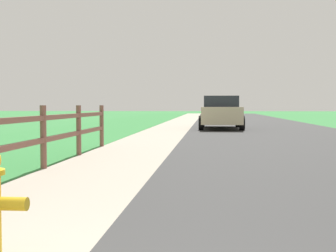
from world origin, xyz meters
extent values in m
plane|color=#347D3C|center=(0.00, 25.00, 0.00)|extent=(120.00, 120.00, 0.00)
cube|color=#343434|center=(3.50, 27.00, 0.00)|extent=(7.00, 66.00, 0.01)
cube|color=#A59B8A|center=(-3.00, 27.00, 0.00)|extent=(6.00, 66.00, 0.01)
cube|color=#347D3C|center=(-4.50, 27.00, 0.01)|extent=(5.00, 66.00, 0.00)
cylinder|color=gold|center=(-0.41, 1.62, 0.46)|extent=(0.19, 0.09, 0.09)
cylinder|color=brown|center=(-2.00, 6.38, 0.56)|extent=(0.11, 0.11, 1.12)
cylinder|color=brown|center=(-2.00, 8.53, 0.56)|extent=(0.11, 0.11, 1.12)
cylinder|color=brown|center=(-2.00, 10.68, 0.56)|extent=(0.11, 0.11, 1.12)
cube|color=brown|center=(-2.00, 5.30, 0.50)|extent=(0.07, 10.75, 0.09)
cube|color=brown|center=(-2.00, 5.30, 0.89)|extent=(0.07, 10.75, 0.09)
cube|color=#C6B793|center=(1.46, 20.37, 0.66)|extent=(1.83, 4.85, 0.77)
cube|color=#1E232B|center=(1.46, 20.53, 1.30)|extent=(1.60, 2.48, 0.52)
cylinder|color=black|center=(0.56, 21.87, 0.33)|extent=(0.22, 0.65, 0.65)
cylinder|color=black|center=(2.37, 21.87, 0.33)|extent=(0.22, 0.65, 0.65)
cylinder|color=black|center=(0.55, 18.87, 0.33)|extent=(0.22, 0.65, 0.65)
cylinder|color=black|center=(2.36, 18.87, 0.33)|extent=(0.22, 0.65, 0.65)
camera|label=1|loc=(0.90, -1.25, 1.12)|focal=48.00mm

